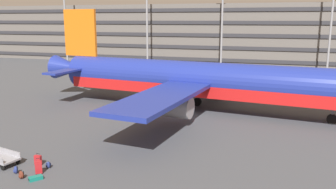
{
  "coord_description": "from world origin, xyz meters",
  "views": [
    {
      "loc": [
        8.55,
        -33.04,
        9.33
      ],
      "look_at": [
        -0.31,
        -4.54,
        3.0
      ],
      "focal_mm": 37.94,
      "sensor_mm": 36.0,
      "label": 1
    }
  ],
  "objects_px": {
    "suitcase_scuffed": "(39,167)",
    "backpack_large": "(16,170)",
    "airliner": "(201,81)",
    "backpack_black": "(48,165)",
    "suitcase_red": "(38,160)",
    "suitcase_orange": "(36,178)",
    "backpack_purple": "(21,175)",
    "baggage_cart": "(0,158)"
  },
  "relations": [
    {
      "from": "suitcase_red",
      "to": "backpack_purple",
      "type": "relative_size",
      "value": 1.46
    },
    {
      "from": "backpack_black",
      "to": "backpack_purple",
      "type": "distance_m",
      "value": 1.93
    },
    {
      "from": "suitcase_red",
      "to": "backpack_purple",
      "type": "xyz_separation_m",
      "value": [
        0.32,
        -2.01,
        -0.13
      ]
    },
    {
      "from": "backpack_purple",
      "to": "backpack_black",
      "type": "bearing_deg",
      "value": 72.42
    },
    {
      "from": "suitcase_scuffed",
      "to": "backpack_black",
      "type": "relative_size",
      "value": 2.12
    },
    {
      "from": "backpack_purple",
      "to": "baggage_cart",
      "type": "relative_size",
      "value": 0.16
    },
    {
      "from": "suitcase_red",
      "to": "backpack_black",
      "type": "height_order",
      "value": "suitcase_red"
    },
    {
      "from": "suitcase_orange",
      "to": "backpack_black",
      "type": "relative_size",
      "value": 1.79
    },
    {
      "from": "suitcase_orange",
      "to": "backpack_purple",
      "type": "bearing_deg",
      "value": -171.67
    },
    {
      "from": "suitcase_scuffed",
      "to": "airliner",
      "type": "bearing_deg",
      "value": 71.64
    },
    {
      "from": "suitcase_orange",
      "to": "baggage_cart",
      "type": "xyz_separation_m",
      "value": [
        -3.76,
        1.33,
        0.31
      ]
    },
    {
      "from": "suitcase_orange",
      "to": "airliner",
      "type": "bearing_deg",
      "value": 73.21
    },
    {
      "from": "backpack_black",
      "to": "backpack_purple",
      "type": "bearing_deg",
      "value": -107.58
    },
    {
      "from": "airliner",
      "to": "suitcase_scuffed",
      "type": "xyz_separation_m",
      "value": [
        -6.13,
        -18.48,
        -2.66
      ]
    },
    {
      "from": "airliner",
      "to": "baggage_cart",
      "type": "height_order",
      "value": "airliner"
    },
    {
      "from": "suitcase_red",
      "to": "suitcase_scuffed",
      "type": "bearing_deg",
      "value": -51.5
    },
    {
      "from": "backpack_black",
      "to": "baggage_cart",
      "type": "relative_size",
      "value": 0.14
    },
    {
      "from": "airliner",
      "to": "backpack_purple",
      "type": "xyz_separation_m",
      "value": [
        -6.71,
        -19.36,
        -2.87
      ]
    },
    {
      "from": "airliner",
      "to": "suitcase_red",
      "type": "height_order",
      "value": "airliner"
    },
    {
      "from": "suitcase_scuffed",
      "to": "suitcase_red",
      "type": "bearing_deg",
      "value": 128.5
    },
    {
      "from": "suitcase_orange",
      "to": "baggage_cart",
      "type": "distance_m",
      "value": 4.0
    },
    {
      "from": "suitcase_orange",
      "to": "backpack_large",
      "type": "distance_m",
      "value": 1.79
    },
    {
      "from": "suitcase_scuffed",
      "to": "backpack_large",
      "type": "relative_size",
      "value": 1.91
    },
    {
      "from": "airliner",
      "to": "backpack_purple",
      "type": "relative_size",
      "value": 69.94
    },
    {
      "from": "suitcase_scuffed",
      "to": "backpack_large",
      "type": "bearing_deg",
      "value": -165.67
    },
    {
      "from": "suitcase_red",
      "to": "backpack_purple",
      "type": "distance_m",
      "value": 2.04
    },
    {
      "from": "airliner",
      "to": "suitcase_orange",
      "type": "bearing_deg",
      "value": -106.79
    },
    {
      "from": "airliner",
      "to": "backpack_black",
      "type": "height_order",
      "value": "airliner"
    },
    {
      "from": "backpack_large",
      "to": "suitcase_scuffed",
      "type": "bearing_deg",
      "value": 14.33
    },
    {
      "from": "suitcase_scuffed",
      "to": "backpack_large",
      "type": "height_order",
      "value": "suitcase_scuffed"
    },
    {
      "from": "backpack_black",
      "to": "backpack_purple",
      "type": "height_order",
      "value": "backpack_purple"
    },
    {
      "from": "suitcase_red",
      "to": "suitcase_orange",
      "type": "bearing_deg",
      "value": -56.75
    },
    {
      "from": "suitcase_red",
      "to": "baggage_cart",
      "type": "height_order",
      "value": "baggage_cart"
    },
    {
      "from": "suitcase_orange",
      "to": "suitcase_scuffed",
      "type": "bearing_deg",
      "value": 113.98
    },
    {
      "from": "airliner",
      "to": "baggage_cart",
      "type": "relative_size",
      "value": 11.3
    },
    {
      "from": "suitcase_scuffed",
      "to": "baggage_cart",
      "type": "bearing_deg",
      "value": 170.36
    },
    {
      "from": "airliner",
      "to": "backpack_large",
      "type": "relative_size",
      "value": 71.73
    },
    {
      "from": "backpack_black",
      "to": "backpack_purple",
      "type": "xyz_separation_m",
      "value": [
        -0.58,
        -1.84,
        0.03
      ]
    },
    {
      "from": "airliner",
      "to": "backpack_purple",
      "type": "height_order",
      "value": "airliner"
    },
    {
      "from": "airliner",
      "to": "backpack_black",
      "type": "relative_size",
      "value": 79.36
    },
    {
      "from": "backpack_large",
      "to": "airliner",
      "type": "bearing_deg",
      "value": 68.18
    },
    {
      "from": "suitcase_orange",
      "to": "backpack_large",
      "type": "xyz_separation_m",
      "value": [
        -1.74,
        0.39,
        0.12
      ]
    }
  ]
}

